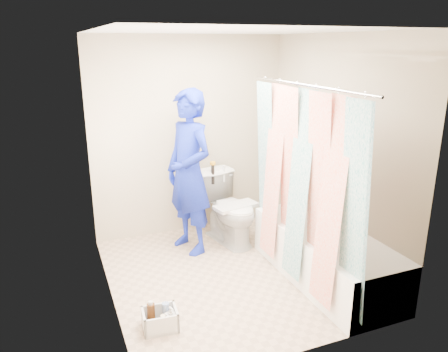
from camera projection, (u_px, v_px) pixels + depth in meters
name	position (u px, v px, depth m)	size (l,w,h in m)	color
floor	(230.00, 274.00, 4.53)	(2.60, 2.60, 0.00)	tan
ceiling	(232.00, 31.00, 3.82)	(2.40, 2.60, 0.02)	white
wall_back	(190.00, 137.00, 5.33)	(2.40, 0.02, 2.40)	tan
wall_front	(304.00, 208.00, 3.02)	(2.40, 0.02, 2.40)	tan
wall_left	(102.00, 177.00, 3.74)	(0.02, 2.60, 2.40)	tan
wall_right	(335.00, 152.00, 4.61)	(0.02, 2.60, 2.40)	tan
bathtub	(325.00, 254.00, 4.38)	(0.70, 1.75, 0.50)	white
curtain_rod	(306.00, 85.00, 3.77)	(0.02, 0.02, 1.90)	silver
shower_curtain	(300.00, 187.00, 4.04)	(0.06, 1.75, 1.80)	white
toilet	(229.00, 208.00, 5.17)	(0.47, 0.82, 0.84)	white
tank_lid	(236.00, 206.00, 5.05)	(0.51, 0.22, 0.04)	silver
tank_internals	(216.00, 172.00, 5.21)	(0.20, 0.08, 0.27)	black
plumber	(189.00, 173.00, 4.83)	(0.67, 0.44, 1.84)	#102DA5
cleaning_caddy	(161.00, 320.00, 3.65)	(0.31, 0.25, 0.22)	silver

